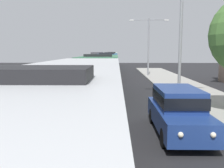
# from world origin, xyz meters

# --- Properties ---
(bus_lead) EXTENTS (2.58, 11.82, 3.21)m
(bus_lead) POSITION_xyz_m (-1.30, 12.17, 1.69)
(bus_lead) COLOR silver
(bus_lead) RESTS_ON ground_plane
(bus_second_in_line) EXTENTS (2.58, 11.80, 3.21)m
(bus_second_in_line) POSITION_xyz_m (-1.30, 25.27, 1.69)
(bus_second_in_line) COLOR #33724C
(bus_second_in_line) RESTS_ON ground_plane
(bus_middle) EXTENTS (2.58, 11.11, 3.21)m
(bus_middle) POSITION_xyz_m (-1.30, 38.26, 1.69)
(bus_middle) COLOR #284C8C
(bus_middle) RESTS_ON ground_plane
(bus_fourth_in_line) EXTENTS (2.58, 12.05, 3.21)m
(bus_fourth_in_line) POSITION_xyz_m (-1.30, 51.44, 1.69)
(bus_fourth_in_line) COLOR #33724C
(bus_fourth_in_line) RESTS_ON ground_plane
(bus_rear) EXTENTS (2.58, 12.36, 3.21)m
(bus_rear) POSITION_xyz_m (-1.30, 65.16, 1.69)
(bus_rear) COLOR silver
(bus_rear) RESTS_ON ground_plane
(white_suv) EXTENTS (1.86, 5.10, 1.90)m
(white_suv) POSITION_xyz_m (2.40, 15.93, 1.03)
(white_suv) COLOR navy
(white_suv) RESTS_ON ground_plane
(box_truck_oncoming) EXTENTS (2.35, 8.15, 3.15)m
(box_truck_oncoming) POSITION_xyz_m (-4.60, 62.57, 1.71)
(box_truck_oncoming) COLOR white
(box_truck_oncoming) RESTS_ON ground_plane
(streetlamp_mid) EXTENTS (5.19, 0.28, 7.73)m
(streetlamp_mid) POSITION_xyz_m (4.10, 22.80, 4.87)
(streetlamp_mid) COLOR gray
(streetlamp_mid) RESTS_ON sidewalk
(streetlamp_far) EXTENTS (5.21, 0.28, 7.58)m
(streetlamp_far) POSITION_xyz_m (4.10, 40.15, 4.80)
(streetlamp_far) COLOR gray
(streetlamp_far) RESTS_ON sidewalk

